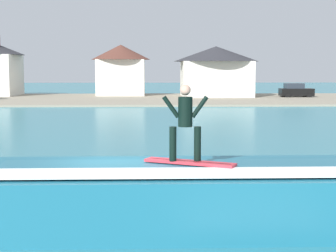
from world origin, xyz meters
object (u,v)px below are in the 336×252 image
at_px(surfboard, 190,162).
at_px(house_small_cottage, 121,67).
at_px(house_gabled_white, 216,69).
at_px(car_far_shore, 296,91).
at_px(surfer, 185,119).
at_px(wave_crest, 175,195).

relative_size(surfboard, house_small_cottage, 0.27).
relative_size(surfboard, house_gabled_white, 0.20).
relative_size(car_far_shore, house_gabled_white, 0.38).
height_order(surfer, car_far_shore, surfer).
xyz_separation_m(surfer, car_far_shore, (17.06, 53.60, -1.55)).
distance_m(wave_crest, car_far_shore, 56.04).
bearing_deg(surfer, car_far_shore, 72.34).
xyz_separation_m(surfer, house_gabled_white, (7.43, 55.28, 1.10)).
bearing_deg(wave_crest, house_small_cottage, 94.27).
height_order(wave_crest, house_small_cottage, house_small_cottage).
height_order(house_gabled_white, house_small_cottage, house_small_cottage).
height_order(car_far_shore, house_small_cottage, house_small_cottage).
distance_m(wave_crest, surfboard, 0.93).
xyz_separation_m(house_gabled_white, house_small_cottage, (-11.98, 3.19, 0.19)).
distance_m(surfer, house_gabled_white, 55.79).
bearing_deg(wave_crest, surfboard, -47.16).
bearing_deg(surfer, house_small_cottage, 94.45).
bearing_deg(house_gabled_white, car_far_shore, -9.90).
height_order(wave_crest, car_far_shore, car_far_shore).
height_order(surfboard, house_small_cottage, house_small_cottage).
bearing_deg(car_far_shore, surfboard, -107.55).
xyz_separation_m(surfboard, car_far_shore, (16.96, 53.64, -0.57)).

